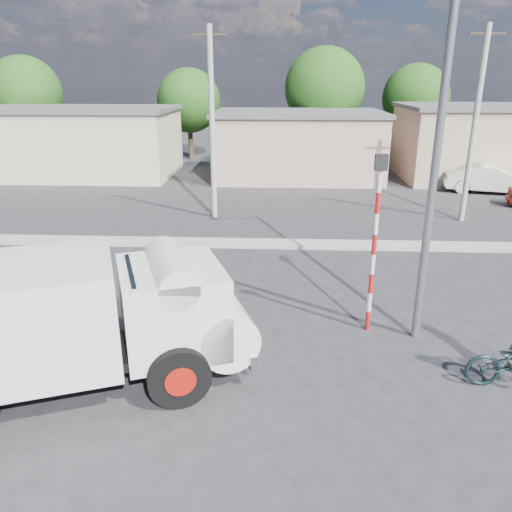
{
  "coord_description": "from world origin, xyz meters",
  "views": [
    {
      "loc": [
        0.96,
        -9.79,
        5.96
      ],
      "look_at": [
        0.32,
        3.2,
        1.3
      ],
      "focal_mm": 35.0,
      "sensor_mm": 36.0,
      "label": 1
    }
  ],
  "objects_px": {
    "traffic_pole": "(376,230)",
    "streetlight": "(432,128)",
    "truck": "(79,320)",
    "car_cream": "(489,179)"
  },
  "relations": [
    {
      "from": "truck",
      "to": "traffic_pole",
      "type": "relative_size",
      "value": 1.62
    },
    {
      "from": "traffic_pole",
      "to": "streetlight",
      "type": "distance_m",
      "value": 2.56
    },
    {
      "from": "streetlight",
      "to": "traffic_pole",
      "type": "bearing_deg",
      "value": 162.27
    },
    {
      "from": "car_cream",
      "to": "traffic_pole",
      "type": "xyz_separation_m",
      "value": [
        -9.12,
        -16.3,
        1.83
      ]
    },
    {
      "from": "truck",
      "to": "car_cream",
      "type": "xyz_separation_m",
      "value": [
        15.24,
        19.06,
        -0.76
      ]
    },
    {
      "from": "car_cream",
      "to": "streetlight",
      "type": "relative_size",
      "value": 0.51
    },
    {
      "from": "traffic_pole",
      "to": "car_cream",
      "type": "bearing_deg",
      "value": 60.78
    },
    {
      "from": "truck",
      "to": "streetlight",
      "type": "xyz_separation_m",
      "value": [
        7.06,
        2.46,
        3.44
      ]
    },
    {
      "from": "truck",
      "to": "streetlight",
      "type": "distance_m",
      "value": 8.23
    },
    {
      "from": "streetlight",
      "to": "truck",
      "type": "bearing_deg",
      "value": -160.79
    }
  ]
}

